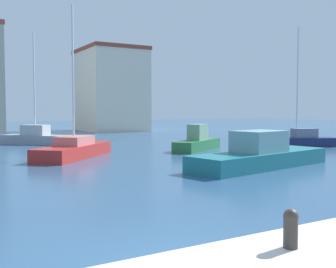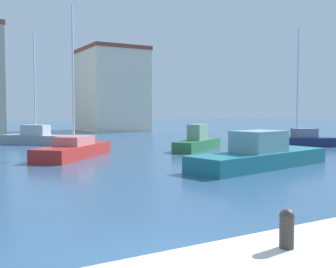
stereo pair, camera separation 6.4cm
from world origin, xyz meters
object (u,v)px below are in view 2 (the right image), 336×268
object	(u,v)px
mooring_bollard	(287,227)
sailboat_red_far_right	(74,149)
sailboat_grey_inner_mooring	(36,137)
sailboat_navy_near_pier	(298,140)
motorboat_teal_mid_harbor	(260,155)
motorboat_green_center_channel	(198,142)

from	to	relation	value
mooring_bollard	sailboat_red_far_right	bearing A→B (deg)	80.50
sailboat_grey_inner_mooring	sailboat_navy_near_pier	size ratio (longest dim) A/B	1.00
sailboat_red_far_right	motorboat_teal_mid_harbor	bearing A→B (deg)	-52.00
sailboat_grey_inner_mooring	motorboat_green_center_channel	distance (m)	14.42
mooring_bollard	sailboat_navy_near_pier	world-z (taller)	sailboat_navy_near_pier
sailboat_navy_near_pier	sailboat_grey_inner_mooring	bearing A→B (deg)	143.69
sailboat_navy_near_pier	sailboat_red_far_right	size ratio (longest dim) A/B	1.02
mooring_bollard	motorboat_green_center_channel	distance (m)	24.37
mooring_bollard	sailboat_red_far_right	world-z (taller)	sailboat_red_far_right
mooring_bollard	sailboat_navy_near_pier	size ratio (longest dim) A/B	0.06
sailboat_grey_inner_mooring	sailboat_navy_near_pier	bearing A→B (deg)	-36.31
motorboat_teal_mid_harbor	sailboat_red_far_right	xyz separation A→B (m)	(-6.95, 8.89, -0.08)
sailboat_navy_near_pier	sailboat_red_far_right	distance (m)	17.71
motorboat_green_center_channel	sailboat_navy_near_pier	bearing A→B (deg)	-11.15
mooring_bollard	sailboat_red_far_right	xyz separation A→B (m)	(3.47, 20.73, -0.87)
sailboat_navy_near_pier	mooring_bollard	bearing A→B (deg)	-137.79
motorboat_teal_mid_harbor	motorboat_green_center_channel	distance (m)	9.25
sailboat_red_far_right	sailboat_navy_near_pier	bearing A→B (deg)	-5.11
sailboat_red_far_right	motorboat_green_center_channel	bearing A→B (deg)	0.56
motorboat_green_center_channel	mooring_bollard	bearing A→B (deg)	-121.29
mooring_bollard	sailboat_red_far_right	distance (m)	21.03
motorboat_teal_mid_harbor	mooring_bollard	bearing A→B (deg)	-131.34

